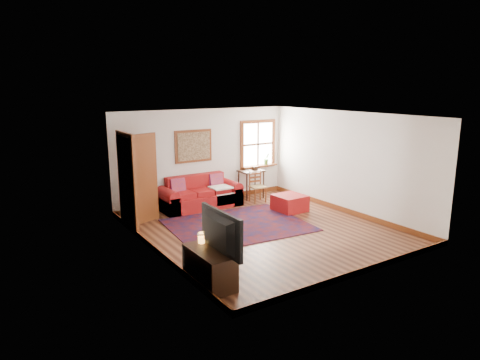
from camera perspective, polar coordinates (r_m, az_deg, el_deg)
ground at (r=9.46m, az=3.12°, el=-6.63°), size 5.50×5.50×0.00m
room_envelope at (r=9.06m, az=3.19°, el=3.30°), size 5.04×5.54×2.52m
window at (r=12.30m, az=2.56°, el=4.17°), size 1.18×0.20×1.38m
doorway at (r=9.73m, az=-13.72°, el=0.11°), size 0.89×1.08×2.14m
framed_artwork at (r=11.22m, az=-6.21°, el=4.51°), size 1.05×0.07×0.85m
persian_rug at (r=9.72m, az=-0.28°, el=-6.02°), size 3.18×2.63×0.02m
red_leather_sofa at (r=11.12m, az=-5.36°, el=-2.26°), size 2.09×0.86×0.82m
red_ottoman at (r=10.84m, az=6.63°, el=-3.06°), size 0.73×0.73×0.41m
side_table at (r=11.90m, az=1.49°, el=0.71°), size 0.66×0.49×0.79m
ladder_back_chair at (r=11.59m, az=2.28°, el=-0.71°), size 0.43×0.41×0.84m
media_cabinet at (r=6.93m, az=-4.12°, el=-11.53°), size 0.46×1.03×0.56m
television at (r=6.59m, az=-3.43°, el=-7.04°), size 0.15×1.16×0.67m
candle_hurricane at (r=7.10m, az=-5.18°, el=-7.75°), size 0.12×0.12×0.18m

